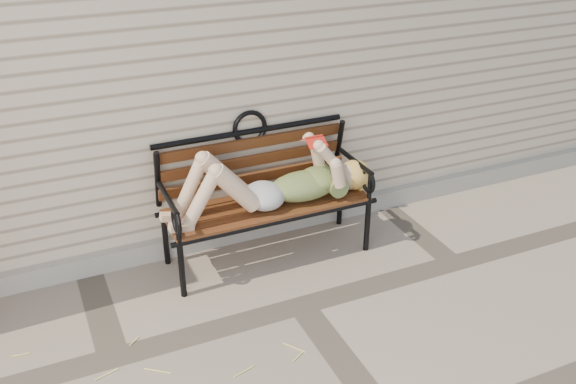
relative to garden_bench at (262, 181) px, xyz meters
name	(u,v)px	position (x,y,z in m)	size (l,w,h in m)	color
ground	(302,305)	(-0.03, -0.75, -0.59)	(80.00, 80.00, 0.00)	gray
foundation_strip	(250,228)	(-0.03, 0.22, -0.52)	(8.00, 0.10, 0.15)	gray
garden_bench	(262,181)	(0.00, 0.00, 0.00)	(1.63, 0.65, 1.06)	black
reading_woman	(270,183)	(0.01, -0.13, 0.04)	(1.54, 0.35, 0.49)	#093943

